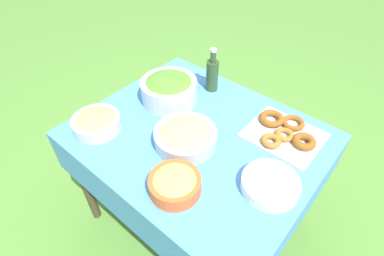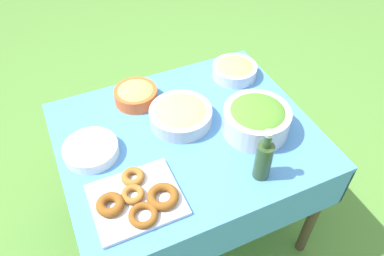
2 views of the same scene
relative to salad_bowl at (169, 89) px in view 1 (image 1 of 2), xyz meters
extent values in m
plane|color=#568C38|center=(-0.28, 0.10, -0.80)|extent=(14.00, 14.00, 0.00)
cube|color=#4C8CD1|center=(-0.28, 0.10, -0.08)|extent=(1.10, 0.92, 0.02)
cube|color=#4C8CD1|center=(-0.28, -0.35, -0.21)|extent=(1.10, 0.01, 0.22)
cube|color=#4C8CD1|center=(-0.28, 0.56, -0.21)|extent=(1.10, 0.01, 0.22)
cube|color=#4C8CD1|center=(-0.83, 0.10, -0.21)|extent=(0.01, 0.92, 0.22)
cube|color=#4C8CD1|center=(0.26, 0.10, -0.21)|extent=(0.01, 0.92, 0.22)
cylinder|color=#473828|center=(-0.77, -0.30, -0.45)|extent=(0.05, 0.05, 0.70)
cylinder|color=#473828|center=(0.21, -0.30, -0.45)|extent=(0.05, 0.05, 0.70)
cylinder|color=#473828|center=(0.21, 0.50, -0.45)|extent=(0.05, 0.05, 0.70)
cylinder|color=silver|center=(0.00, 0.00, -0.01)|extent=(0.29, 0.29, 0.12)
ellipsoid|color=#51892D|center=(0.00, 0.00, 0.03)|extent=(0.25, 0.25, 0.07)
cylinder|color=#B2B7BC|center=(-0.28, 0.19, -0.04)|extent=(0.28, 0.28, 0.07)
ellipsoid|color=tan|center=(-0.28, 0.19, -0.01)|extent=(0.25, 0.25, 0.06)
cube|color=silver|center=(-0.59, -0.14, -0.06)|extent=(0.33, 0.28, 0.02)
torus|color=#A36628|center=(-0.60, -0.12, -0.04)|extent=(0.10, 0.10, 0.03)
torus|color=brown|center=(-0.59, -0.22, -0.04)|extent=(0.14, 0.14, 0.03)
torus|color=#A36628|center=(-0.57, -0.05, -0.04)|extent=(0.13, 0.13, 0.03)
torus|color=brown|center=(-0.69, -0.13, -0.04)|extent=(0.13, 0.13, 0.03)
torus|color=brown|center=(-0.50, -0.18, -0.04)|extent=(0.17, 0.17, 0.03)
cylinder|color=white|center=(-0.69, 0.16, -0.07)|extent=(0.23, 0.23, 0.01)
cylinder|color=white|center=(-0.69, 0.16, -0.05)|extent=(0.23, 0.23, 0.01)
cylinder|color=white|center=(-0.69, 0.16, -0.04)|extent=(0.23, 0.23, 0.01)
cylinder|color=white|center=(-0.69, 0.16, -0.03)|extent=(0.23, 0.23, 0.01)
cylinder|color=#2D4723|center=(-0.11, -0.22, 0.01)|extent=(0.07, 0.07, 0.17)
cylinder|color=#2D4723|center=(-0.11, -0.22, 0.13)|extent=(0.03, 0.03, 0.06)
cylinder|color=#B7B7B7|center=(-0.11, -0.22, 0.16)|extent=(0.03, 0.03, 0.01)
cylinder|color=silver|center=(0.11, 0.38, -0.04)|extent=(0.23, 0.23, 0.06)
ellipsoid|color=tan|center=(0.11, 0.38, -0.02)|extent=(0.20, 0.20, 0.06)
cylinder|color=#E05B28|center=(-0.41, 0.40, -0.04)|extent=(0.20, 0.20, 0.07)
ellipsoid|color=#ADCC59|center=(-0.41, 0.40, -0.02)|extent=(0.18, 0.18, 0.06)
camera|label=1|loc=(-0.91, 0.89, 0.90)|focal=28.00mm
camera|label=2|loc=(-0.73, -0.94, 1.11)|focal=35.00mm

